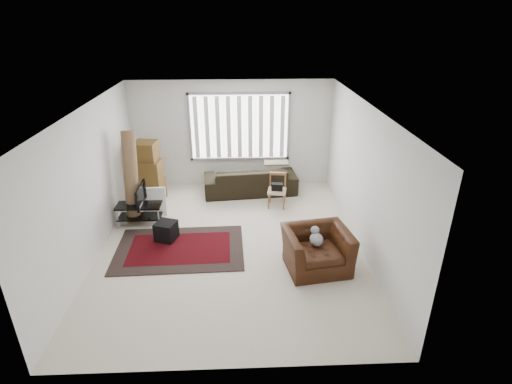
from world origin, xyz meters
TOP-DOWN VIEW (x-y plane):
  - room at (0.03, 0.51)m, footprint 6.00×6.02m
  - persian_rug at (-0.99, -0.14)m, footprint 2.47×1.69m
  - tv_stand at (-1.95, 0.88)m, footprint 0.94×0.42m
  - tv at (-1.95, 0.88)m, footprint 0.10×0.76m
  - subwoofer at (-1.29, 0.22)m, footprint 0.48×0.48m
  - moving_boxes at (-1.94, 2.05)m, footprint 0.66×0.61m
  - white_flatpack at (-1.72, 1.31)m, footprint 0.52×0.21m
  - rolled_rug at (-2.11, 1.15)m, footprint 0.30×0.72m
  - sofa at (0.45, 2.45)m, footprint 2.36×1.20m
  - side_chair at (1.04, 1.66)m, footprint 0.48×0.48m
  - armchair at (1.52, -0.82)m, footprint 1.26×1.13m

SIDE VIEW (x-z plane):
  - persian_rug at x=-0.99m, z-range 0.00..0.02m
  - subwoofer at x=-1.29m, z-range 0.02..0.39m
  - white_flatpack at x=-1.72m, z-range 0.00..0.66m
  - tv_stand at x=-1.95m, z-range 0.10..0.57m
  - armchair at x=1.52m, z-range 0.00..0.83m
  - side_chair at x=1.04m, z-range 0.04..0.82m
  - sofa at x=0.45m, z-range 0.00..0.88m
  - moving_boxes at x=-1.94m, z-range -0.05..1.42m
  - tv at x=-1.95m, z-range 0.47..0.91m
  - rolled_rug at x=-2.11m, z-range 0.00..1.97m
  - room at x=0.03m, z-range 0.40..3.11m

